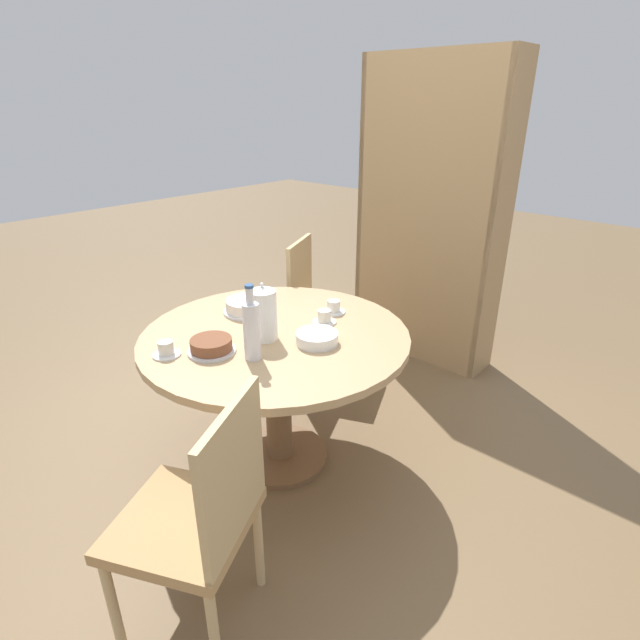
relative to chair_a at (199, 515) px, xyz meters
name	(u,v)px	position (x,y,z in m)	size (l,w,h in m)	color
ground_plane	(280,457)	(-0.46, 0.77, -0.49)	(14.00, 14.00, 0.00)	brown
dining_table	(276,359)	(-0.46, 0.77, 0.09)	(1.24, 1.24, 0.72)	brown
chair_a	(199,515)	(0.00, 0.00, 0.00)	(0.56, 0.56, 0.91)	tan
chair_b	(320,307)	(-0.89, 1.56, 0.00)	(0.56, 0.56, 0.91)	tan
bookshelf	(428,221)	(-0.59, 2.30, 0.48)	(1.00, 0.28, 1.98)	tan
coffee_pot	(263,313)	(-0.45, 0.70, 0.35)	(0.12, 0.12, 0.27)	white
water_bottle	(252,329)	(-0.34, 0.54, 0.36)	(0.07, 0.07, 0.33)	silver
cake_main	(248,306)	(-0.74, 0.86, 0.26)	(0.26, 0.26, 0.07)	silver
cake_second	(211,346)	(-0.52, 0.46, 0.26)	(0.21, 0.21, 0.06)	silver
cup_a	(166,350)	(-0.63, 0.31, 0.26)	(0.12, 0.12, 0.07)	silver
cup_b	(334,308)	(-0.41, 1.14, 0.26)	(0.12, 0.12, 0.07)	silver
cup_c	(324,318)	(-0.36, 1.01, 0.26)	(0.12, 0.12, 0.07)	silver
plate_stack	(317,338)	(-0.24, 0.83, 0.25)	(0.19, 0.19, 0.05)	white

